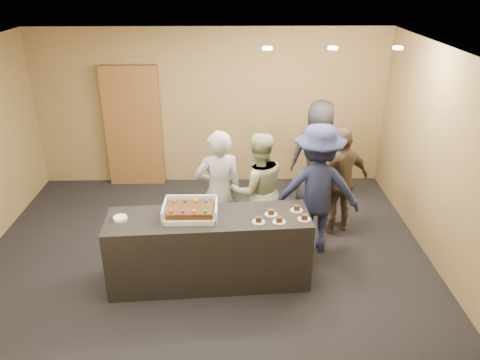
{
  "coord_description": "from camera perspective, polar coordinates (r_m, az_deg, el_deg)",
  "views": [
    {
      "loc": [
        0.37,
        -5.32,
        3.59
      ],
      "look_at": [
        0.46,
        0.0,
        1.14
      ],
      "focal_mm": 35.0,
      "sensor_mm": 36.0,
      "label": 1
    }
  ],
  "objects": [
    {
      "name": "room",
      "position": [
        5.78,
        -4.56,
        1.88
      ],
      "size": [
        6.04,
        6.0,
        2.7
      ],
      "color": "black",
      "rests_on": "ground"
    },
    {
      "name": "serving_counter",
      "position": [
        5.75,
        -3.77,
        -8.42
      ],
      "size": [
        2.44,
        0.86,
        0.9
      ],
      "primitive_type": "cube",
      "rotation": [
        0.0,
        0.0,
        0.07
      ],
      "color": "black",
      "rests_on": "floor"
    },
    {
      "name": "storage_cabinet",
      "position": [
        8.31,
        -12.88,
        6.34
      ],
      "size": [
        0.96,
        0.15,
        2.11
      ],
      "primitive_type": "cube",
      "color": "brown",
      "rests_on": "floor"
    },
    {
      "name": "cake_box",
      "position": [
        5.53,
        -6.04,
        -4.0
      ],
      "size": [
        0.63,
        0.43,
        0.18
      ],
      "color": "white",
      "rests_on": "serving_counter"
    },
    {
      "name": "sheet_cake",
      "position": [
        5.48,
        -6.09,
        -3.63
      ],
      "size": [
        0.53,
        0.37,
        0.11
      ],
      "color": "#331D0B",
      "rests_on": "cake_box"
    },
    {
      "name": "plate_stack",
      "position": [
        5.61,
        -14.39,
        -4.54
      ],
      "size": [
        0.16,
        0.16,
        0.04
      ],
      "primitive_type": "cylinder",
      "color": "white",
      "rests_on": "serving_counter"
    },
    {
      "name": "slice_a",
      "position": [
        5.39,
        2.28,
        -4.93
      ],
      "size": [
        0.15,
        0.15,
        0.07
      ],
      "color": "white",
      "rests_on": "serving_counter"
    },
    {
      "name": "slice_b",
      "position": [
        5.55,
        3.81,
        -4.02
      ],
      "size": [
        0.15,
        0.15,
        0.07
      ],
      "color": "white",
      "rests_on": "serving_counter"
    },
    {
      "name": "slice_c",
      "position": [
        5.4,
        4.79,
        -4.92
      ],
      "size": [
        0.15,
        0.15,
        0.07
      ],
      "color": "white",
      "rests_on": "serving_counter"
    },
    {
      "name": "slice_d",
      "position": [
        5.67,
        6.93,
        -3.49
      ],
      "size": [
        0.15,
        0.15,
        0.07
      ],
      "color": "white",
      "rests_on": "serving_counter"
    },
    {
      "name": "slice_e",
      "position": [
        5.49,
        7.84,
        -4.57
      ],
      "size": [
        0.15,
        0.15,
        0.07
      ],
      "color": "white",
      "rests_on": "serving_counter"
    },
    {
      "name": "person_server_grey",
      "position": [
        6.22,
        -2.57,
        -1.39
      ],
      "size": [
        0.69,
        0.52,
        1.7
      ],
      "primitive_type": "imported",
      "rotation": [
        0.0,
        0.0,
        3.34
      ],
      "color": "#A7A8AD",
      "rests_on": "floor"
    },
    {
      "name": "person_sage_man",
      "position": [
        6.33,
        2.2,
        -1.27
      ],
      "size": [
        0.92,
        0.79,
        1.63
      ],
      "primitive_type": "imported",
      "rotation": [
        0.0,
        0.0,
        3.38
      ],
      "color": "#9BA879",
      "rests_on": "floor"
    },
    {
      "name": "person_navy_man",
      "position": [
        6.25,
        9.38,
        -1.13
      ],
      "size": [
        1.2,
        0.75,
        1.79
      ],
      "primitive_type": "imported",
      "rotation": [
        0.0,
        0.0,
        3.07
      ],
      "color": "#1E2546",
      "rests_on": "floor"
    },
    {
      "name": "person_brown_extra",
      "position": [
        6.79,
        12.15,
        -0.15
      ],
      "size": [
        1.01,
        0.75,
        1.59
      ],
      "primitive_type": "imported",
      "rotation": [
        0.0,
        0.0,
        3.58
      ],
      "color": "#4E3C2D",
      "rests_on": "floor"
    },
    {
      "name": "person_dark_suit",
      "position": [
        7.43,
        9.56,
        2.96
      ],
      "size": [
        0.9,
        0.62,
        1.75
      ],
      "primitive_type": "imported",
      "rotation": [
        0.0,
        0.0,
        3.07
      ],
      "color": "black",
      "rests_on": "floor"
    },
    {
      "name": "ceiling_spotlights",
      "position": [
        6.02,
        11.24,
        15.51
      ],
      "size": [
        1.72,
        0.12,
        0.03
      ],
      "color": "#FFEAC6",
      "rests_on": "ceiling"
    }
  ]
}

